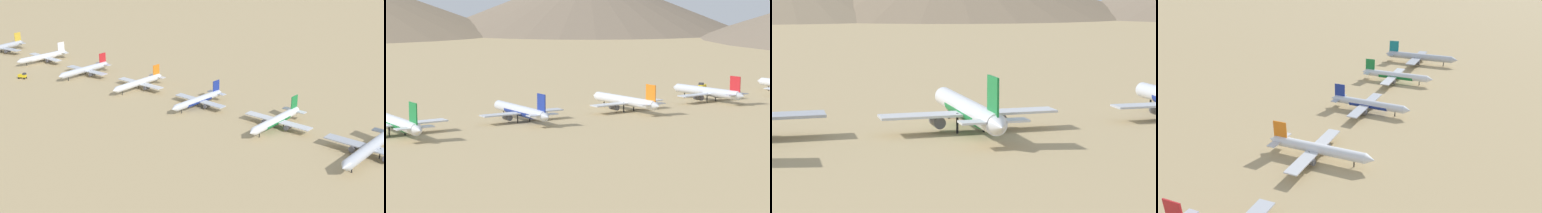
{
  "view_description": "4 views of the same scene",
  "coord_description": "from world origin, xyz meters",
  "views": [
    {
      "loc": [
        211.97,
        217.81,
        96.55
      ],
      "look_at": [
        10.52,
        52.13,
        3.99
      ],
      "focal_mm": 49.18,
      "sensor_mm": 36.0,
      "label": 1
    },
    {
      "loc": [
        -246.83,
        199.84,
        46.66
      ],
      "look_at": [
        -0.31,
        22.54,
        3.48
      ],
      "focal_mm": 74.2,
      "sensor_mm": 36.0,
      "label": 2
    },
    {
      "loc": [
        -135.89,
        140.3,
        27.45
      ],
      "look_at": [
        9.5,
        95.39,
        3.46
      ],
      "focal_mm": 67.81,
      "sensor_mm": 36.0,
      "label": 3
    },
    {
      "loc": [
        47.83,
        -91.31,
        63.01
      ],
      "look_at": [
        -4.05,
        35.77,
        6.69
      ],
      "focal_mm": 30.98,
      "sensor_mm": 36.0,
      "label": 4
    }
  ],
  "objects": [
    {
      "name": "parked_jet_5",
      "position": [
        0.47,
        97.45,
        4.26
      ],
      "size": [
        44.38,
        35.98,
        12.82
      ],
      "color": "silver",
      "rests_on": "ground"
    }
  ]
}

